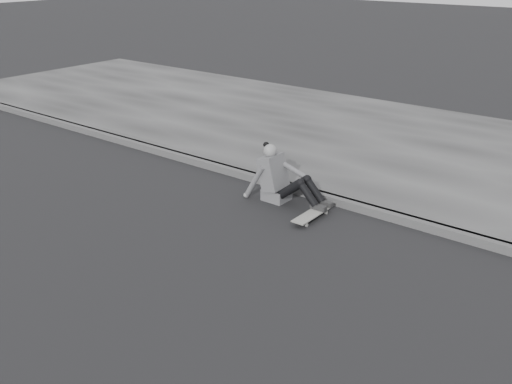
# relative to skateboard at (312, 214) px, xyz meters

# --- Properties ---
(ground) EXTENTS (80.00, 80.00, 0.00)m
(ground) POSITION_rel_skateboard_xyz_m (-0.17, -1.92, -0.07)
(ground) COLOR black
(ground) RESTS_ON ground
(curb) EXTENTS (24.00, 0.16, 0.12)m
(curb) POSITION_rel_skateboard_xyz_m (-0.17, 0.66, -0.01)
(curb) COLOR #464646
(curb) RESTS_ON ground
(sidewalk) EXTENTS (24.00, 6.00, 0.12)m
(sidewalk) POSITION_rel_skateboard_xyz_m (-0.17, 3.68, -0.01)
(sidewalk) COLOR #3B3B3B
(sidewalk) RESTS_ON ground
(skateboard) EXTENTS (0.20, 0.78, 0.09)m
(skateboard) POSITION_rel_skateboard_xyz_m (0.00, 0.00, 0.00)
(skateboard) COLOR gray
(skateboard) RESTS_ON ground
(seated_woman) EXTENTS (1.38, 0.46, 0.88)m
(seated_woman) POSITION_rel_skateboard_xyz_m (-0.73, 0.25, 0.29)
(seated_woman) COLOR #545457
(seated_woman) RESTS_ON ground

